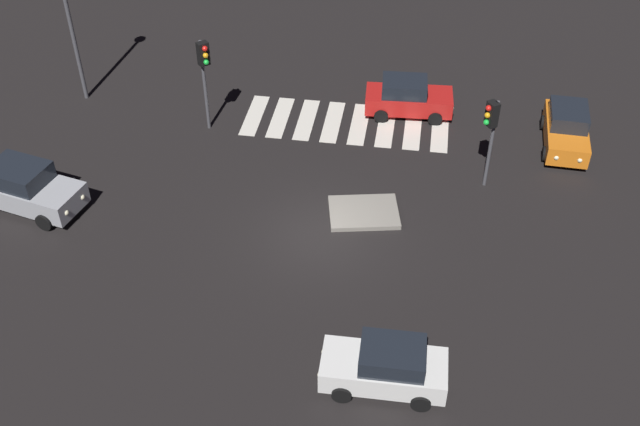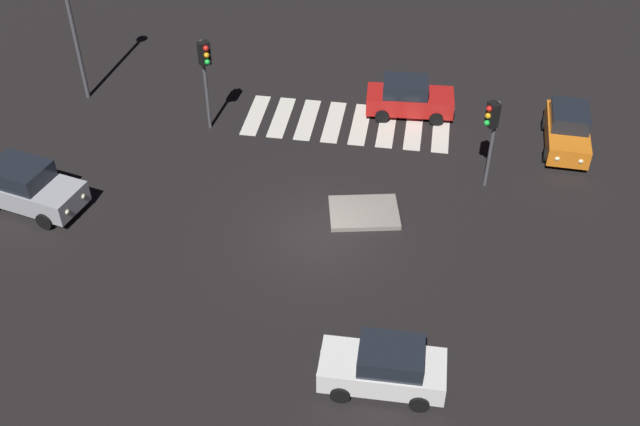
{
  "view_description": "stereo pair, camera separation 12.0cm",
  "coord_description": "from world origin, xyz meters",
  "px_view_note": "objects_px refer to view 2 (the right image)",
  "views": [
    {
      "loc": [
        -3.16,
        20.53,
        18.27
      ],
      "look_at": [
        0.0,
        0.0,
        1.0
      ],
      "focal_mm": 43.36,
      "sensor_mm": 36.0,
      "label": 1
    },
    {
      "loc": [
        -3.28,
        20.51,
        18.27
      ],
      "look_at": [
        0.0,
        0.0,
        1.0
      ],
      "focal_mm": 43.36,
      "sensor_mm": 36.0,
      "label": 2
    }
  ],
  "objects_px": {
    "car_silver": "(27,187)",
    "traffic_light_east": "(205,64)",
    "traffic_island": "(364,213)",
    "car_white": "(384,367)",
    "car_orange": "(568,129)",
    "traffic_light_south": "(492,124)",
    "car_red": "(409,98)"
  },
  "relations": [
    {
      "from": "car_white",
      "to": "traffic_light_south",
      "type": "distance_m",
      "value": 10.64
    },
    {
      "from": "traffic_light_south",
      "to": "traffic_light_east",
      "type": "bearing_deg",
      "value": -44.62
    },
    {
      "from": "traffic_island",
      "to": "car_silver",
      "type": "distance_m",
      "value": 12.44
    },
    {
      "from": "traffic_island",
      "to": "traffic_light_south",
      "type": "bearing_deg",
      "value": -150.5
    },
    {
      "from": "traffic_light_east",
      "to": "traffic_island",
      "type": "bearing_deg",
      "value": 13.51
    },
    {
      "from": "car_orange",
      "to": "car_white",
      "type": "distance_m",
      "value": 14.69
    },
    {
      "from": "car_white",
      "to": "traffic_island",
      "type": "bearing_deg",
      "value": -80.24
    },
    {
      "from": "car_silver",
      "to": "car_white",
      "type": "bearing_deg",
      "value": -10.93
    },
    {
      "from": "car_white",
      "to": "traffic_light_east",
      "type": "xyz_separation_m",
      "value": [
        8.49,
        -12.26,
        2.31
      ]
    },
    {
      "from": "car_orange",
      "to": "traffic_island",
      "type": "bearing_deg",
      "value": -51.15
    },
    {
      "from": "car_white",
      "to": "car_silver",
      "type": "bearing_deg",
      "value": -25.12
    },
    {
      "from": "car_silver",
      "to": "traffic_light_east",
      "type": "xyz_separation_m",
      "value": [
        -5.28,
        -6.07,
        2.21
      ]
    },
    {
      "from": "car_red",
      "to": "traffic_light_south",
      "type": "relative_size",
      "value": 1.03
    },
    {
      "from": "traffic_island",
      "to": "car_red",
      "type": "xyz_separation_m",
      "value": [
        -1.1,
        -7.17,
        0.72
      ]
    },
    {
      "from": "car_white",
      "to": "traffic_light_east",
      "type": "bearing_deg",
      "value": -56.22
    },
    {
      "from": "car_orange",
      "to": "traffic_light_east",
      "type": "relative_size",
      "value": 0.95
    },
    {
      "from": "traffic_island",
      "to": "car_orange",
      "type": "xyz_separation_m",
      "value": [
        -7.65,
        -5.7,
        0.73
      ]
    },
    {
      "from": "traffic_light_south",
      "to": "car_white",
      "type": "bearing_deg",
      "value": 40.6
    },
    {
      "from": "traffic_light_east",
      "to": "car_white",
      "type": "bearing_deg",
      "value": -8.4
    },
    {
      "from": "car_orange",
      "to": "car_red",
      "type": "distance_m",
      "value": 6.72
    },
    {
      "from": "car_white",
      "to": "car_red",
      "type": "relative_size",
      "value": 0.96
    },
    {
      "from": "traffic_light_south",
      "to": "traffic_light_east",
      "type": "relative_size",
      "value": 0.92
    },
    {
      "from": "car_white",
      "to": "car_orange",
      "type": "bearing_deg",
      "value": -115.96
    },
    {
      "from": "traffic_light_east",
      "to": "car_red",
      "type": "bearing_deg",
      "value": 64.07
    },
    {
      "from": "car_red",
      "to": "traffic_island",
      "type": "bearing_deg",
      "value": -102.07
    },
    {
      "from": "traffic_island",
      "to": "car_orange",
      "type": "height_order",
      "value": "car_orange"
    },
    {
      "from": "car_silver",
      "to": "car_white",
      "type": "distance_m",
      "value": 15.1
    },
    {
      "from": "car_silver",
      "to": "traffic_light_east",
      "type": "height_order",
      "value": "traffic_light_east"
    },
    {
      "from": "traffic_island",
      "to": "traffic_light_south",
      "type": "relative_size",
      "value": 0.77
    },
    {
      "from": "traffic_island",
      "to": "car_silver",
      "type": "height_order",
      "value": "car_silver"
    },
    {
      "from": "car_silver",
      "to": "traffic_light_east",
      "type": "distance_m",
      "value": 8.35
    },
    {
      "from": "traffic_light_south",
      "to": "traffic_light_east",
      "type": "height_order",
      "value": "traffic_light_east"
    }
  ]
}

